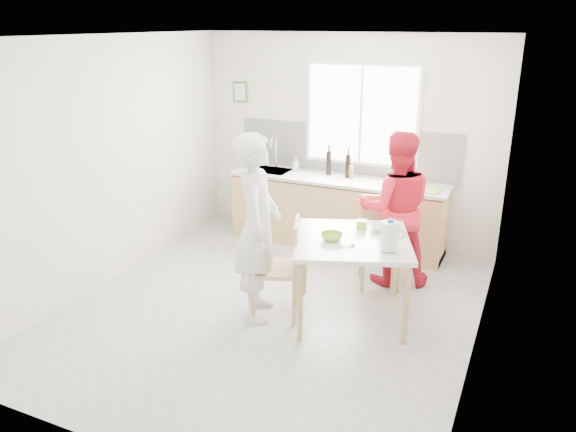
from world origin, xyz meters
name	(u,v)px	position (x,y,z in m)	size (l,w,h in m)	color
ground	(271,309)	(0.00, 0.00, 0.00)	(4.50, 4.50, 0.00)	#B7B7B2
room_shell	(270,154)	(0.00, 0.00, 1.64)	(4.50, 4.50, 4.50)	silver
window	(362,115)	(0.20, 2.23, 1.70)	(1.50, 0.06, 1.30)	white
backsplash	(346,150)	(0.00, 2.24, 1.23)	(3.00, 0.02, 0.65)	white
picture_frame	(240,92)	(-1.55, 2.23, 1.90)	(0.22, 0.03, 0.28)	#3B7F39
kitchen_counter	(336,215)	(0.00, 1.95, 0.42)	(2.84, 0.64, 1.37)	tan
dining_table	(352,247)	(0.78, 0.19, 0.76)	(1.41, 1.41, 0.84)	white
chair_left	(283,264)	(0.15, -0.04, 0.56)	(0.60, 0.60, 1.01)	tan
chair_far	(380,237)	(0.82, 1.09, 0.55)	(0.59, 0.59, 0.99)	tan
person_white	(258,228)	(-0.08, -0.13, 0.93)	(0.68, 0.45, 1.86)	white
person_red	(395,209)	(0.95, 1.18, 0.87)	(0.84, 0.66, 1.73)	red
bowl_green	(332,237)	(0.61, 0.08, 0.88)	(0.21, 0.21, 0.07)	#88B529
bowl_white	(382,227)	(0.98, 0.53, 0.87)	(0.24, 0.24, 0.06)	white
milk_jug	(390,235)	(1.19, 0.04, 1.00)	(0.22, 0.16, 0.28)	white
green_box	(362,224)	(0.78, 0.49, 0.89)	(0.10, 0.10, 0.09)	#A7CA2E
spoon	(345,246)	(0.79, -0.04, 0.85)	(0.01, 0.01, 0.16)	#A5A5AA
cutting_board	(424,190)	(1.13, 1.84, 0.93)	(0.35, 0.25, 0.01)	#74B72A
wine_bottle_a	(329,163)	(-0.17, 2.06, 1.08)	(0.07, 0.07, 0.32)	black
wine_bottle_b	(348,166)	(0.11, 2.04, 1.07)	(0.07, 0.07, 0.30)	black
jar_amber	(351,172)	(0.16, 2.01, 1.00)	(0.06, 0.06, 0.16)	olive
soap_bottle	(296,164)	(-0.63, 2.06, 1.01)	(0.08, 0.08, 0.18)	#999999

